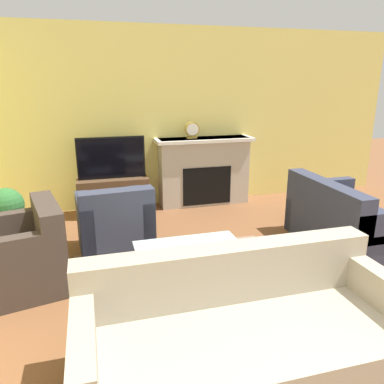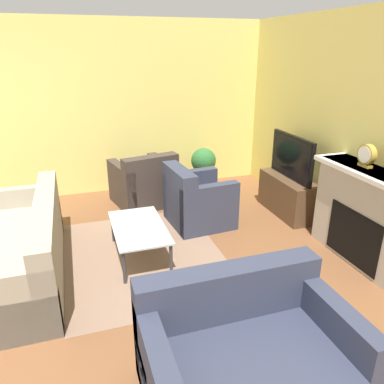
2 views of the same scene
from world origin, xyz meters
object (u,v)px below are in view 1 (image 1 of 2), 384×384
tv (111,158)px  potted_plant (7,212)px  couch_sectional (243,340)px  coffee_table (189,251)px  couch_loveseat (346,223)px  mantel_clock (192,130)px  armchair_accent (115,228)px  armchair_by_window (21,259)px

tv → potted_plant: (-1.29, -0.83, -0.42)m
potted_plant → couch_sectional: bearing=-55.1°
coffee_table → potted_plant: size_ratio=1.42×
couch_loveseat → potted_plant: bearing=74.5°
couch_sectional → mantel_clock: mantel_clock is taller
armchair_accent → mantel_clock: 2.16m
couch_loveseat → armchair_by_window: bearing=89.9°
coffee_table → mantel_clock: (0.68, 2.37, 0.84)m
coffee_table → couch_sectional: bearing=-88.7°
couch_loveseat → mantel_clock: mantel_clock is taller
armchair_by_window → coffee_table: armchair_by_window is taller
potted_plant → tv: bearing=32.9°
couch_sectional → couch_loveseat: bearing=38.9°
potted_plant → armchair_accent: bearing=-23.4°
couch_sectional → potted_plant: size_ratio=2.96×
tv → potted_plant: 1.59m
couch_loveseat → potted_plant: couch_loveseat is taller
mantel_clock → coffee_table: bearing=-106.0°
coffee_table → armchair_by_window: bearing=166.8°
tv → couch_loveseat: size_ratio=0.70×
couch_sectional → mantel_clock: size_ratio=8.53×
couch_loveseat → tv: bearing=53.5°
couch_sectional → potted_plant: bearing=124.9°
armchair_accent → potted_plant: bearing=-28.2°
armchair_accent → potted_plant: (-1.21, 0.52, 0.12)m
armchair_accent → mantel_clock: size_ratio=3.41×
armchair_accent → coffee_table: armchair_accent is taller
couch_loveseat → couch_sectional: bearing=128.9°
couch_sectional → potted_plant: couch_sectional is taller
couch_loveseat → mantel_clock: size_ratio=5.57×
coffee_table → potted_plant: (-1.85, 1.43, 0.07)m
couch_loveseat → mantel_clock: (-1.35, 2.02, 0.90)m
potted_plant → mantel_clock: size_ratio=2.88×
tv → couch_sectional: 3.62m
couch_loveseat → armchair_accent: size_ratio=1.63×
couch_sectional → potted_plant: (-1.88, 2.69, 0.14)m
couch_loveseat → coffee_table: size_ratio=1.36×
couch_sectional → armchair_accent: (-0.66, 2.17, 0.01)m
tv → armchair_accent: 1.47m
tv → coffee_table: 2.39m
armchair_by_window → armchair_accent: bearing=108.0°
armchair_by_window → mantel_clock: size_ratio=3.97×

